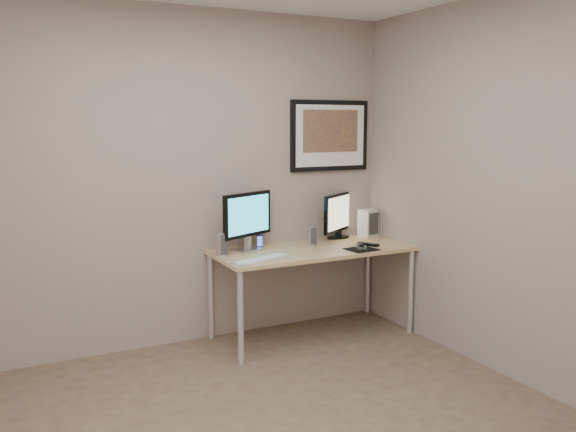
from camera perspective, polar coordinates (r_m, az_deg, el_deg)
name	(u,v)px	position (r m, az deg, el deg)	size (l,w,h in m)	color
room	(239,139)	(3.56, -4.61, 7.24)	(3.60, 3.60, 3.60)	white
desk	(312,256)	(4.93, 2.30, -3.79)	(1.60, 0.70, 0.73)	#956F48
framed_art	(330,136)	(5.27, 3.93, 7.52)	(0.75, 0.04, 0.60)	black
monitor_large	(247,219)	(4.77, -3.82, -0.27)	(0.48, 0.25, 0.46)	#BABABF
monitor_tv	(339,214)	(5.31, 4.76, 0.15)	(0.44, 0.30, 0.39)	black
speaker_left	(221,244)	(4.65, -6.28, -2.64)	(0.07, 0.07, 0.18)	#BABABF
speaker_right	(312,235)	(5.02, 2.26, -1.82)	(0.07, 0.07, 0.17)	#BABABF
phone_dock	(260,242)	(4.88, -2.66, -2.43)	(0.05, 0.05, 0.12)	black
keyboard	(261,260)	(4.48, -2.53, -4.09)	(0.48, 0.13, 0.02)	silver
mousepad	(362,249)	(4.90, 6.91, -3.11)	(0.24, 0.21, 0.00)	black
mouse	(361,246)	(4.92, 6.82, -2.79)	(0.07, 0.12, 0.04)	black
remote	(368,244)	(5.07, 7.53, -2.61)	(0.05, 0.18, 0.02)	black
fan_unit	(368,223)	(5.44, 7.51, -0.65)	(0.16, 0.12, 0.24)	silver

